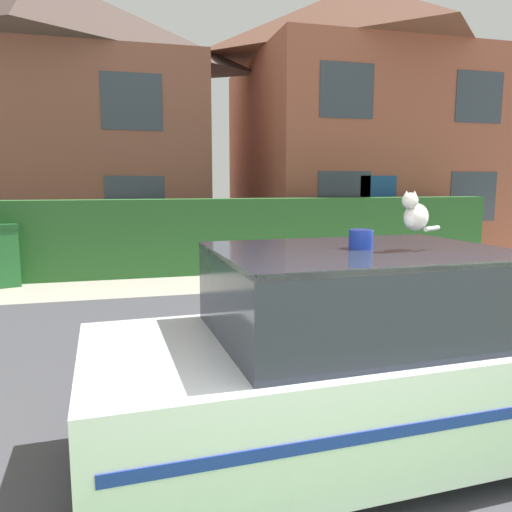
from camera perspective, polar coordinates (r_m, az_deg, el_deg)
The scene contains 7 objects.
road_strip at distance 5.68m, azimuth -2.81°, elevation -11.39°, with size 28.00×6.43×0.01m, color #424247.
garden_hedge at distance 10.69m, azimuth -5.58°, elevation 2.27°, with size 13.30×0.58×1.59m, color #2D662D.
police_car at distance 3.68m, azimuth 13.18°, elevation -11.24°, with size 4.07×1.76×1.60m.
cat at distance 3.41m, azimuth 17.72°, elevation 4.54°, with size 0.31×0.22×0.26m.
house_left at distance 15.22m, azimuth -23.10°, elevation 14.81°, with size 8.72×5.59×7.45m.
house_right at distance 16.49m, azimuth 11.43°, elevation 15.50°, with size 7.11×6.88×7.87m.
wheelie_bin at distance 10.50m, azimuth -27.17°, elevation 0.13°, with size 0.78×0.85×1.17m.
Camera 1 is at (-1.10, -1.26, 1.93)m, focal length 35.00 mm.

